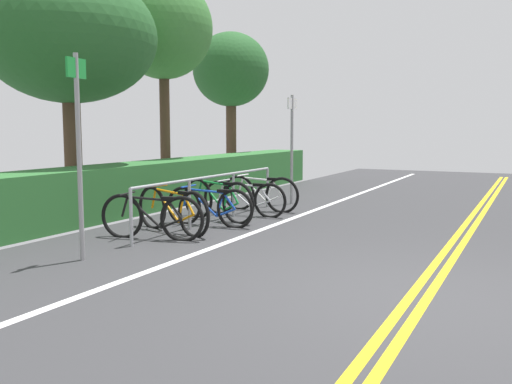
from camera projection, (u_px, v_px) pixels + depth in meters
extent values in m
cube|color=#353538|center=(419.00, 300.00, 5.53)|extent=(33.52, 11.01, 0.05)
cube|color=gold|center=(427.00, 298.00, 5.49)|extent=(30.17, 0.10, 0.00)
cube|color=gold|center=(410.00, 296.00, 5.56)|extent=(30.17, 0.10, 0.00)
cube|color=white|center=(167.00, 264.00, 6.85)|extent=(30.17, 0.12, 0.00)
cylinder|color=#9EA0A5|center=(131.00, 218.00, 7.86)|extent=(0.05, 0.05, 0.81)
cylinder|color=#9EA0A5|center=(190.00, 205.00, 9.18)|extent=(0.05, 0.05, 0.81)
cylinder|color=#9EA0A5|center=(233.00, 195.00, 10.49)|extent=(0.05, 0.05, 0.81)
cylinder|color=#9EA0A5|center=(267.00, 188.00, 11.80)|extent=(0.05, 0.05, 0.81)
cylinder|color=#9EA0A5|center=(213.00, 176.00, 9.79)|extent=(4.43, 0.04, 0.04)
torus|color=black|center=(122.00, 216.00, 8.52)|extent=(0.19, 0.69, 0.69)
torus|color=black|center=(182.00, 219.00, 8.26)|extent=(0.19, 0.69, 0.69)
cylinder|color=black|center=(144.00, 212.00, 8.41)|extent=(0.14, 0.55, 0.47)
cylinder|color=black|center=(148.00, 199.00, 8.37)|extent=(0.16, 0.66, 0.07)
cylinder|color=black|center=(164.00, 214.00, 8.33)|extent=(0.07, 0.16, 0.42)
cylinder|color=black|center=(171.00, 224.00, 8.31)|extent=(0.10, 0.35, 0.18)
cylinder|color=black|center=(175.00, 210.00, 8.27)|extent=(0.08, 0.24, 0.29)
cylinder|color=black|center=(125.00, 207.00, 8.49)|extent=(0.06, 0.14, 0.31)
cube|color=black|center=(168.00, 198.00, 8.28)|extent=(0.12, 0.21, 0.05)
cylinder|color=black|center=(127.00, 193.00, 8.45)|extent=(0.46, 0.12, 0.03)
torus|color=black|center=(152.00, 208.00, 9.32)|extent=(0.27, 0.71, 0.73)
torus|color=black|center=(194.00, 215.00, 8.58)|extent=(0.27, 0.71, 0.73)
cylinder|color=orange|center=(167.00, 205.00, 9.03)|extent=(0.22, 0.59, 0.50)
cylinder|color=orange|center=(169.00, 192.00, 8.96)|extent=(0.25, 0.70, 0.07)
cylinder|color=orange|center=(181.00, 208.00, 8.78)|extent=(0.09, 0.18, 0.45)
cylinder|color=orange|center=(186.00, 218.00, 8.72)|extent=(0.15, 0.38, 0.18)
cylinder|color=orange|center=(189.00, 205.00, 8.64)|extent=(0.11, 0.26, 0.31)
cylinder|color=orange|center=(154.00, 198.00, 9.26)|extent=(0.08, 0.14, 0.33)
cube|color=black|center=(184.00, 193.00, 8.71)|extent=(0.14, 0.21, 0.05)
cylinder|color=orange|center=(156.00, 186.00, 9.20)|extent=(0.45, 0.17, 0.03)
torus|color=black|center=(184.00, 206.00, 9.74)|extent=(0.08, 0.68, 0.68)
torus|color=black|center=(235.00, 209.00, 9.34)|extent=(0.08, 0.68, 0.68)
cylinder|color=#1947B7|center=(202.00, 203.00, 9.58)|extent=(0.05, 0.57, 0.46)
cylinder|color=#1947B7|center=(206.00, 191.00, 9.53)|extent=(0.06, 0.67, 0.07)
cylinder|color=#1947B7|center=(220.00, 205.00, 9.45)|extent=(0.04, 0.16, 0.41)
cylinder|color=#1947B7|center=(226.00, 213.00, 9.42)|extent=(0.05, 0.36, 0.17)
cylinder|color=#1947B7|center=(229.00, 201.00, 9.37)|extent=(0.04, 0.25, 0.29)
cylinder|color=#1947B7|center=(186.00, 197.00, 9.71)|extent=(0.04, 0.13, 0.31)
cube|color=black|center=(223.00, 191.00, 9.39)|extent=(0.09, 0.20, 0.05)
cylinder|color=#1947B7|center=(189.00, 186.00, 9.67)|extent=(0.46, 0.04, 0.03)
torus|color=black|center=(198.00, 198.00, 10.45)|extent=(0.25, 0.74, 0.75)
torus|color=black|center=(238.00, 203.00, 9.78)|extent=(0.25, 0.74, 0.75)
cylinder|color=#198C38|center=(212.00, 195.00, 10.19)|extent=(0.19, 0.57, 0.52)
cylinder|color=#198C38|center=(215.00, 183.00, 10.12)|extent=(0.21, 0.68, 0.07)
cylinder|color=#198C38|center=(226.00, 198.00, 9.96)|extent=(0.08, 0.17, 0.46)
cylinder|color=#198C38|center=(231.00, 207.00, 9.91)|extent=(0.13, 0.37, 0.19)
cylinder|color=#198C38|center=(233.00, 194.00, 9.84)|extent=(0.10, 0.25, 0.32)
cylinder|color=#198C38|center=(200.00, 190.00, 10.40)|extent=(0.07, 0.14, 0.34)
cube|color=black|center=(229.00, 184.00, 9.89)|extent=(0.13, 0.21, 0.05)
cylinder|color=#198C38|center=(202.00, 178.00, 10.34)|extent=(0.45, 0.15, 0.03)
torus|color=black|center=(219.00, 198.00, 10.91)|extent=(0.06, 0.67, 0.67)
torus|color=black|center=(270.00, 201.00, 10.43)|extent=(0.06, 0.67, 0.67)
cylinder|color=silver|center=(237.00, 195.00, 10.72)|extent=(0.04, 0.62, 0.46)
cylinder|color=silver|center=(241.00, 185.00, 10.67)|extent=(0.04, 0.74, 0.07)
cylinder|color=silver|center=(255.00, 197.00, 10.56)|extent=(0.04, 0.18, 0.41)
cylinder|color=silver|center=(261.00, 204.00, 10.52)|extent=(0.04, 0.39, 0.17)
cylinder|color=silver|center=(264.00, 194.00, 10.47)|extent=(0.04, 0.27, 0.28)
cylinder|color=silver|center=(221.00, 190.00, 10.87)|extent=(0.04, 0.14, 0.30)
cube|color=black|center=(258.00, 185.00, 10.51)|extent=(0.08, 0.20, 0.05)
cylinder|color=silver|center=(224.00, 180.00, 10.83)|extent=(0.46, 0.03, 0.03)
torus|color=black|center=(239.00, 193.00, 11.48)|extent=(0.06, 0.72, 0.72)
torus|color=black|center=(282.00, 195.00, 11.05)|extent=(0.06, 0.72, 0.72)
cylinder|color=white|center=(255.00, 190.00, 11.31)|extent=(0.04, 0.55, 0.49)
cylinder|color=white|center=(257.00, 179.00, 11.25)|extent=(0.04, 0.66, 0.07)
cylinder|color=white|center=(269.00, 191.00, 11.16)|extent=(0.04, 0.16, 0.44)
cylinder|color=white|center=(274.00, 199.00, 11.13)|extent=(0.04, 0.35, 0.18)
cylinder|color=white|center=(277.00, 188.00, 11.08)|extent=(0.04, 0.24, 0.30)
cylinder|color=white|center=(241.00, 185.00, 11.44)|extent=(0.04, 0.13, 0.33)
cube|color=black|center=(272.00, 179.00, 11.11)|extent=(0.08, 0.20, 0.05)
cylinder|color=white|center=(243.00, 175.00, 11.39)|extent=(0.46, 0.03, 0.03)
cylinder|color=gray|center=(79.00, 159.00, 6.94)|extent=(0.06, 0.06, 2.55)
cube|color=#198C33|center=(76.00, 68.00, 6.82)|extent=(0.36, 0.08, 0.24)
cylinder|color=gray|center=(292.00, 150.00, 12.19)|extent=(0.06, 0.06, 2.34)
cube|color=white|center=(292.00, 103.00, 12.07)|extent=(0.36, 0.07, 0.24)
cube|color=#2D6B30|center=(164.00, 183.00, 12.10)|extent=(13.43, 1.03, 0.95)
cylinder|color=#473323|center=(73.00, 156.00, 10.86)|extent=(0.33, 0.33, 2.23)
ellipsoid|color=#235626|center=(69.00, 37.00, 10.61)|extent=(3.29, 3.29, 2.47)
cylinder|color=#473323|center=(165.00, 136.00, 13.50)|extent=(0.24, 0.24, 2.90)
ellipsoid|color=#387533|center=(163.00, 28.00, 13.21)|extent=(2.31, 2.31, 2.36)
cylinder|color=#473323|center=(231.00, 143.00, 17.03)|extent=(0.31, 0.31, 2.38)
ellipsoid|color=#235626|center=(231.00, 69.00, 16.78)|extent=(2.26, 2.26, 2.18)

